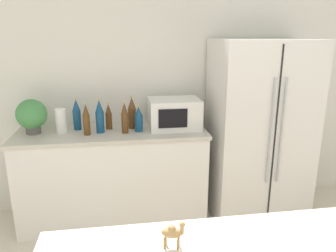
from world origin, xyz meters
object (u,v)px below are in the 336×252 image
object	(u,v)px
back_bottle_1	(139,119)
back_bottle_5	(86,120)
paper_towel_roll	(61,121)
back_bottle_3	(132,113)
potted_plant	(32,115)
microwave	(174,113)
back_bottle_0	(100,117)
back_bottle_6	(125,118)
back_bottle_2	(109,117)
refrigerator	(259,130)
back_bottle_4	(77,115)
camel_figurine	(173,232)

from	to	relation	value
back_bottle_1	back_bottle_5	xyz separation A→B (m)	(-0.47, -0.04, 0.02)
paper_towel_roll	back_bottle_5	xyz separation A→B (m)	(0.23, -0.11, 0.03)
paper_towel_roll	back_bottle_3	distance (m)	0.65
potted_plant	microwave	xyz separation A→B (m)	(1.30, -0.01, -0.03)
paper_towel_roll	back_bottle_1	size ratio (longest dim) A/B	0.91
microwave	back_bottle_5	size ratio (longest dim) A/B	1.64
back_bottle_0	back_bottle_6	distance (m)	0.23
back_bottle_1	back_bottle_2	bearing A→B (deg)	155.79
back_bottle_1	back_bottle_3	xyz separation A→B (m)	(-0.06, 0.12, 0.03)
refrigerator	back_bottle_1	bearing A→B (deg)	179.86
refrigerator	microwave	bearing A→B (deg)	174.84
paper_towel_roll	back_bottle_4	bearing A→B (deg)	30.42
potted_plant	back_bottle_0	distance (m)	0.61
paper_towel_roll	back_bottle_6	xyz separation A→B (m)	(0.57, -0.10, 0.03)
back_bottle_4	camel_figurine	xyz separation A→B (m)	(0.58, -2.02, 0.03)
back_bottle_1	back_bottle_6	bearing A→B (deg)	-167.52
potted_plant	back_bottle_1	xyz separation A→B (m)	(0.95, -0.08, -0.06)
refrigerator	camel_figurine	size ratio (longest dim) A/B	15.40
back_bottle_1	back_bottle_2	world-z (taller)	back_bottle_2
back_bottle_2	back_bottle_6	size ratio (longest dim) A/B	0.85
back_bottle_1	back_bottle_4	distance (m)	0.59
back_bottle_3	back_bottle_5	bearing A→B (deg)	-159.31
paper_towel_roll	camel_figurine	xyz separation A→B (m)	(0.71, -1.94, 0.06)
back_bottle_5	refrigerator	bearing A→B (deg)	1.23
microwave	back_bottle_2	distance (m)	0.62
back_bottle_0	back_bottle_4	bearing A→B (deg)	148.61
potted_plant	back_bottle_5	world-z (taller)	potted_plant
potted_plant	back_bottle_1	bearing A→B (deg)	-4.68
back_bottle_6	back_bottle_0	bearing A→B (deg)	169.12
back_bottle_5	back_bottle_6	bearing A→B (deg)	1.66
back_bottle_1	back_bottle_4	world-z (taller)	back_bottle_4
back_bottle_6	paper_towel_roll	bearing A→B (deg)	170.15
back_bottle_1	back_bottle_2	size ratio (longest dim) A/B	0.97
paper_towel_roll	back_bottle_6	bearing A→B (deg)	-9.85
paper_towel_roll	back_bottle_6	size ratio (longest dim) A/B	0.75
back_bottle_1	potted_plant	bearing A→B (deg)	175.32
microwave	camel_figurine	bearing A→B (deg)	-99.84
back_bottle_1	back_bottle_5	bearing A→B (deg)	-175.33
back_bottle_0	camel_figurine	distance (m)	1.92
refrigerator	camel_figurine	xyz separation A→B (m)	(-1.17, -1.87, 0.21)
back_bottle_4	back_bottle_6	bearing A→B (deg)	-21.74
paper_towel_roll	potted_plant	bearing A→B (deg)	178.45
potted_plant	back_bottle_2	bearing A→B (deg)	3.84
paper_towel_roll	back_bottle_1	xyz separation A→B (m)	(0.70, -0.07, 0.00)
camel_figurine	refrigerator	bearing A→B (deg)	57.92
back_bottle_1	back_bottle_3	world-z (taller)	back_bottle_3
back_bottle_0	back_bottle_3	bearing A→B (deg)	19.12
back_bottle_1	back_bottle_2	xyz separation A→B (m)	(-0.28, 0.12, 0.00)
back_bottle_6	microwave	bearing A→B (deg)	12.02
back_bottle_4	refrigerator	bearing A→B (deg)	-4.93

